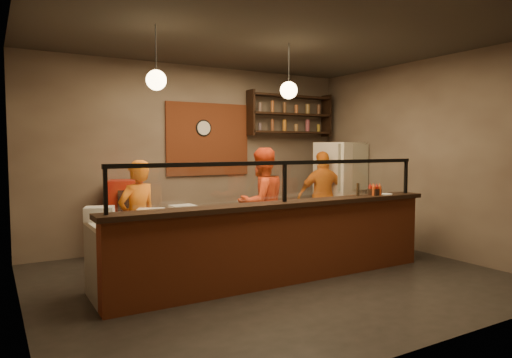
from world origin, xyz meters
TOP-DOWN VIEW (x-y plane):
  - floor at (0.00, 0.00)m, footprint 6.00×6.00m
  - ceiling at (0.00, 0.00)m, footprint 6.00×6.00m
  - wall_back at (0.00, 2.50)m, footprint 6.00×0.00m
  - wall_left at (-3.00, 0.00)m, footprint 0.00×5.00m
  - wall_right at (3.00, 0.00)m, footprint 0.00×5.00m
  - wall_front at (0.00, -2.50)m, footprint 6.00×0.00m
  - brick_patch at (0.20, 2.47)m, footprint 1.60×0.04m
  - service_counter at (0.00, -0.30)m, footprint 4.60×0.25m
  - counter_ledge at (0.00, -0.30)m, footprint 4.70×0.37m
  - worktop_cabinet at (0.00, 0.20)m, footprint 4.60×0.75m
  - worktop at (0.00, 0.20)m, footprint 4.60×0.75m
  - sneeze_guard at (0.00, -0.30)m, footprint 4.50×0.05m
  - wall_shelving at (1.90, 2.32)m, footprint 1.84×0.28m
  - wall_clock at (0.10, 2.46)m, footprint 0.30×0.04m
  - pendant_left at (-1.50, 0.20)m, footprint 0.24×0.24m
  - pendant_right at (0.40, 0.20)m, footprint 0.24×0.24m
  - cook_left at (-1.55, 0.91)m, footprint 0.68×0.56m
  - cook_mid at (0.45, 1.01)m, footprint 0.91×0.75m
  - cook_right at (2.05, 1.46)m, footprint 1.07×0.72m
  - fridge at (2.60, 1.64)m, footprint 0.91×0.87m
  - red_cooler at (-1.38, 2.15)m, footprint 0.65×0.62m
  - pizza_dough at (0.96, 0.22)m, footprint 0.55×0.55m
  - prep_tub_a at (-1.20, 0.17)m, footprint 0.29×0.23m
  - prep_tub_b at (-2.15, 0.38)m, footprint 0.39×0.35m
  - prep_tub_c at (-1.66, -0.00)m, footprint 0.37×0.34m
  - rolling_pin at (-0.52, 0.26)m, footprint 0.31×0.17m
  - condiment_caddy at (1.59, -0.28)m, footprint 0.20×0.17m
  - pepper_mill at (1.30, -0.25)m, footprint 0.05×0.05m
  - small_plate at (1.77, -0.32)m, footprint 0.23×0.23m

SIDE VIEW (x-z plane):
  - floor at x=0.00m, z-range 0.00..0.00m
  - worktop_cabinet at x=0.00m, z-range 0.00..0.85m
  - service_counter at x=0.00m, z-range 0.00..1.00m
  - red_cooler at x=-1.38m, z-range 0.00..1.24m
  - cook_left at x=-1.55m, z-range 0.00..1.59m
  - cook_right at x=2.05m, z-range 0.00..1.68m
  - cook_mid at x=0.45m, z-range 0.00..1.75m
  - worktop at x=0.00m, z-range 0.85..0.90m
  - pizza_dough at x=0.96m, z-range 0.90..0.91m
  - fridge at x=2.60m, z-range 0.00..1.85m
  - rolling_pin at x=-0.52m, z-range 0.90..0.95m
  - prep_tub_a at x=-1.20m, z-range 0.90..1.04m
  - prep_tub_c at x=-1.66m, z-range 0.90..1.05m
  - prep_tub_b at x=-2.15m, z-range 0.90..1.06m
  - counter_ledge at x=0.00m, z-range 1.00..1.06m
  - small_plate at x=1.77m, z-range 1.06..1.07m
  - condiment_caddy at x=1.59m, z-range 1.06..1.15m
  - pepper_mill at x=1.30m, z-range 1.06..1.24m
  - sneeze_guard at x=0.00m, z-range 1.11..1.63m
  - wall_back at x=0.00m, z-range -1.40..4.60m
  - wall_left at x=-3.00m, z-range -0.90..4.10m
  - wall_right at x=3.00m, z-range -0.90..4.10m
  - wall_front at x=0.00m, z-range -1.40..4.60m
  - brick_patch at x=0.20m, z-range 1.25..2.55m
  - wall_clock at x=0.10m, z-range 1.95..2.25m
  - wall_shelving at x=1.90m, z-range 1.98..2.83m
  - pendant_left at x=-1.50m, z-range 2.17..2.94m
  - pendant_right at x=0.40m, z-range 2.17..2.94m
  - ceiling at x=0.00m, z-range 3.20..3.20m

